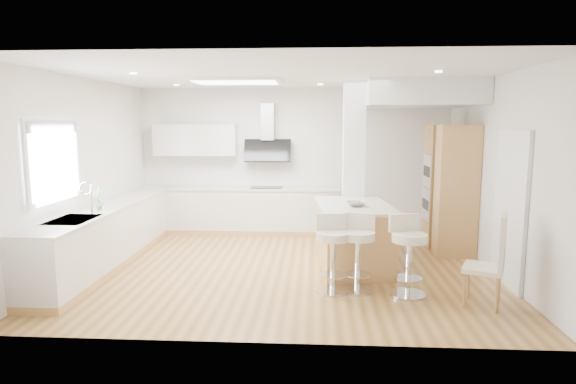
# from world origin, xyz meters

# --- Properties ---
(ground) EXTENTS (6.00, 6.00, 0.00)m
(ground) POSITION_xyz_m (0.00, 0.00, 0.00)
(ground) COLOR #A9793E
(ground) RESTS_ON ground
(ceiling) EXTENTS (6.00, 5.00, 0.02)m
(ceiling) POSITION_xyz_m (0.00, 0.00, 0.00)
(ceiling) COLOR silver
(ceiling) RESTS_ON ground
(wall_back) EXTENTS (6.00, 0.04, 2.80)m
(wall_back) POSITION_xyz_m (0.00, 2.50, 1.40)
(wall_back) COLOR silver
(wall_back) RESTS_ON ground
(wall_left) EXTENTS (0.04, 5.00, 2.80)m
(wall_left) POSITION_xyz_m (-3.00, 0.00, 1.40)
(wall_left) COLOR silver
(wall_left) RESTS_ON ground
(wall_right) EXTENTS (0.04, 5.00, 2.80)m
(wall_right) POSITION_xyz_m (3.00, 0.00, 1.40)
(wall_right) COLOR silver
(wall_right) RESTS_ON ground
(skylight) EXTENTS (4.10, 2.10, 0.06)m
(skylight) POSITION_xyz_m (-0.79, 0.60, 2.77)
(skylight) COLOR white
(skylight) RESTS_ON ground
(window_left) EXTENTS (0.06, 1.28, 1.07)m
(window_left) POSITION_xyz_m (-2.96, -0.90, 1.69)
(window_left) COLOR white
(window_left) RESTS_ON ground
(doorway_right) EXTENTS (0.05, 1.00, 2.10)m
(doorway_right) POSITION_xyz_m (2.97, -0.60, 1.00)
(doorway_right) COLOR #4D443C
(doorway_right) RESTS_ON ground
(counter_left) EXTENTS (0.63, 4.50, 1.35)m
(counter_left) POSITION_xyz_m (-2.70, 0.23, 0.46)
(counter_left) COLOR tan
(counter_left) RESTS_ON ground
(counter_back) EXTENTS (3.62, 0.63, 2.50)m
(counter_back) POSITION_xyz_m (-0.91, 2.22, 0.70)
(counter_back) COLOR tan
(counter_back) RESTS_ON ground
(pillar) EXTENTS (0.35, 0.35, 2.80)m
(pillar) POSITION_xyz_m (1.05, 0.95, 1.40)
(pillar) COLOR white
(pillar) RESTS_ON ground
(soffit) EXTENTS (1.78, 2.20, 0.40)m
(soffit) POSITION_xyz_m (2.10, 1.40, 2.60)
(soffit) COLOR silver
(soffit) RESTS_ON ground
(oven_column) EXTENTS (0.63, 1.21, 2.10)m
(oven_column) POSITION_xyz_m (2.68, 1.23, 1.05)
(oven_column) COLOR tan
(oven_column) RESTS_ON ground
(peninsula) EXTENTS (1.18, 1.66, 1.03)m
(peninsula) POSITION_xyz_m (1.00, 0.05, 0.48)
(peninsula) COLOR tan
(peninsula) RESTS_ON ground
(bar_stool_a) EXTENTS (0.51, 0.51, 0.99)m
(bar_stool_a) POSITION_xyz_m (0.66, -1.00, 0.55)
(bar_stool_a) COLOR silver
(bar_stool_a) RESTS_ON ground
(bar_stool_b) EXTENTS (0.53, 0.53, 0.99)m
(bar_stool_b) POSITION_xyz_m (0.98, -0.94, 0.55)
(bar_stool_b) COLOR silver
(bar_stool_b) RESTS_ON ground
(bar_stool_c) EXTENTS (0.56, 0.56, 1.01)m
(bar_stool_c) POSITION_xyz_m (1.59, -1.07, 0.56)
(bar_stool_c) COLOR silver
(bar_stool_c) RESTS_ON ground
(dining_chair) EXTENTS (0.57, 0.57, 1.11)m
(dining_chair) POSITION_xyz_m (2.49, -1.43, 0.59)
(dining_chair) COLOR beige
(dining_chair) RESTS_ON ground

